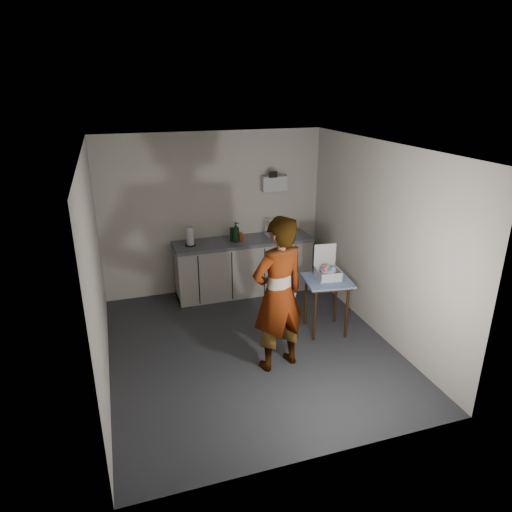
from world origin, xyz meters
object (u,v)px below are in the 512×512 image
object	(u,v)px
standing_man	(278,295)
side_table	(327,286)
kitchen_counter	(243,268)
dish_rack	(277,232)
soda_can	(240,237)
paper_towel	(190,237)
dark_bottle	(232,234)
soap_bottle	(236,232)
bakery_box	(328,271)

from	to	relation	value
standing_man	side_table	bearing A→B (deg)	-162.16
kitchen_counter	dish_rack	distance (m)	0.81
soda_can	dish_rack	bearing A→B (deg)	6.76
soda_can	paper_towel	world-z (taller)	paper_towel
dark_bottle	dish_rack	xyz separation A→B (m)	(0.78, 0.04, -0.05)
dish_rack	standing_man	bearing A→B (deg)	-109.82
soda_can	paper_towel	xyz separation A→B (m)	(-0.80, 0.02, 0.07)
standing_man	dish_rack	distance (m)	2.37
side_table	standing_man	size ratio (longest dim) A/B	0.41
soda_can	dark_bottle	bearing A→B (deg)	163.07
soda_can	soap_bottle	bearing A→B (deg)	-162.59
kitchen_counter	standing_man	world-z (taller)	standing_man
kitchen_counter	soap_bottle	bearing A→B (deg)	-159.70
paper_towel	dish_rack	xyz separation A→B (m)	(1.45, 0.06, -0.08)
dish_rack	kitchen_counter	bearing A→B (deg)	-174.86
kitchen_counter	bakery_box	size ratio (longest dim) A/B	5.12
kitchen_counter	dish_rack	world-z (taller)	dish_rack
paper_towel	kitchen_counter	bearing A→B (deg)	0.18
dish_rack	dark_bottle	bearing A→B (deg)	-177.32
dish_rack	bakery_box	world-z (taller)	bakery_box
dark_bottle	dish_rack	size ratio (longest dim) A/B	0.58
kitchen_counter	soap_bottle	size ratio (longest dim) A/B	7.04
side_table	standing_man	xyz separation A→B (m)	(-0.93, -0.58, 0.27)
soap_bottle	dark_bottle	bearing A→B (deg)	127.14
kitchen_counter	paper_towel	distance (m)	1.06
soda_can	dish_rack	world-z (taller)	dish_rack
kitchen_counter	soda_can	bearing A→B (deg)	-155.15
side_table	bakery_box	distance (m)	0.21
bakery_box	paper_towel	bearing A→B (deg)	142.81
dark_bottle	paper_towel	world-z (taller)	paper_towel
kitchen_counter	paper_towel	xyz separation A→B (m)	(-0.85, -0.00, 0.62)
soap_bottle	dark_bottle	size ratio (longest dim) A/B	1.45
standing_man	soda_can	bearing A→B (deg)	-108.36
paper_towel	standing_man	bearing A→B (deg)	-73.43
kitchen_counter	soap_bottle	world-z (taller)	soap_bottle
standing_man	dark_bottle	world-z (taller)	standing_man
side_table	dish_rack	bearing A→B (deg)	102.37
soda_can	paper_towel	distance (m)	0.81
kitchen_counter	bakery_box	xyz separation A→B (m)	(0.75, -1.53, 0.46)
soap_bottle	kitchen_counter	bearing A→B (deg)	20.30
dish_rack	soap_bottle	bearing A→B (deg)	-172.00
soap_bottle	dish_rack	world-z (taller)	soap_bottle
kitchen_counter	dish_rack	size ratio (longest dim) A/B	5.89
soap_bottle	standing_man	bearing A→B (deg)	-92.05
side_table	standing_man	world-z (taller)	standing_man
dish_rack	bakery_box	distance (m)	1.59
side_table	paper_towel	size ratio (longest dim) A/B	2.64
bakery_box	soda_can	bearing A→B (deg)	124.37
standing_man	soap_bottle	size ratio (longest dim) A/B	6.02
kitchen_counter	side_table	xyz separation A→B (m)	(0.72, -1.59, 0.26)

